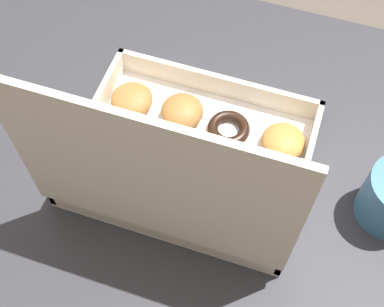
% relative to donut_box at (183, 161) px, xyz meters
% --- Properties ---
extents(ground_plane, '(8.00, 8.00, 0.00)m').
position_rel_donut_box_xyz_m(ground_plane, '(0.05, -0.01, -0.76)').
color(ground_plane, '#564C44').
extents(dining_table, '(1.18, 0.75, 0.70)m').
position_rel_donut_box_xyz_m(dining_table, '(0.05, -0.01, -0.16)').
color(dining_table, '#2D2D33').
rests_on(dining_table, ground_plane).
extents(donut_box, '(0.32, 0.27, 0.29)m').
position_rel_donut_box_xyz_m(donut_box, '(0.00, 0.00, 0.00)').
color(donut_box, white).
rests_on(donut_box, dining_table).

